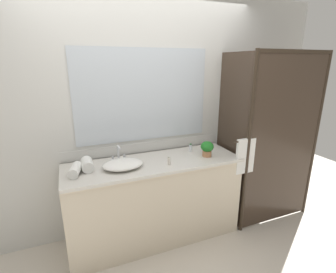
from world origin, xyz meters
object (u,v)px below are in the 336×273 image
at_px(faucet, 119,156).
at_px(rolled_towel_near_edge, 75,170).
at_px(amenity_bottle_shampoo, 190,148).
at_px(sink_basin, 123,164).
at_px(rolled_towel_middle, 87,165).
at_px(potted_plant, 207,148).
at_px(amenity_bottle_lotion, 169,161).

distance_m(faucet, rolled_towel_near_edge, 0.47).
bearing_deg(amenity_bottle_shampoo, sink_basin, -168.50).
relative_size(rolled_towel_near_edge, rolled_towel_middle, 1.06).
distance_m(amenity_bottle_shampoo, rolled_towel_near_edge, 1.25).
distance_m(amenity_bottle_shampoo, rolled_towel_middle, 1.13).
height_order(faucet, rolled_towel_near_edge, faucet).
bearing_deg(rolled_towel_near_edge, rolled_towel_middle, 33.28).
xyz_separation_m(sink_basin, rolled_towel_near_edge, (-0.43, 0.01, 0.01)).
xyz_separation_m(sink_basin, faucet, (0.00, 0.19, 0.02)).
relative_size(potted_plant, amenity_bottle_lotion, 1.84).
bearing_deg(rolled_towel_near_edge, faucet, 23.15).
height_order(faucet, amenity_bottle_shampoo, faucet).
height_order(amenity_bottle_shampoo, rolled_towel_near_edge, same).
bearing_deg(amenity_bottle_lotion, rolled_towel_near_edge, 173.09).
bearing_deg(sink_basin, rolled_towel_near_edge, 178.87).
xyz_separation_m(sink_basin, potted_plant, (0.91, -0.03, 0.06)).
relative_size(amenity_bottle_shampoo, rolled_towel_middle, 0.47).
distance_m(sink_basin, amenity_bottle_shampoo, 0.83).
bearing_deg(sink_basin, faucet, 90.00).
height_order(amenity_bottle_shampoo, amenity_bottle_lotion, amenity_bottle_shampoo).
height_order(faucet, rolled_towel_middle, faucet).
bearing_deg(rolled_towel_middle, amenity_bottle_shampoo, 4.26).
bearing_deg(rolled_towel_middle, potted_plant, -5.39).
relative_size(sink_basin, rolled_towel_near_edge, 1.88).
xyz_separation_m(potted_plant, amenity_bottle_shampoo, (-0.10, 0.20, -0.05)).
xyz_separation_m(amenity_bottle_shampoo, rolled_towel_near_edge, (-1.24, -0.16, 0.00)).
distance_m(sink_basin, rolled_towel_middle, 0.33).
bearing_deg(amenity_bottle_shampoo, potted_plant, -64.36).
bearing_deg(rolled_towel_near_edge, amenity_bottle_lotion, -6.91).
relative_size(faucet, potted_plant, 1.03).
distance_m(amenity_bottle_shampoo, amenity_bottle_lotion, 0.45).
bearing_deg(sink_basin, amenity_bottle_lotion, -12.44).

